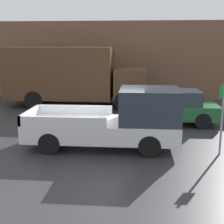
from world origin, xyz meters
TOP-DOWN VIEW (x-y plane):
  - ground_plane at (0.00, 0.00)m, footprint 60.00×60.00m
  - building_wall at (0.00, 9.40)m, footprint 28.00×0.15m
  - pickup_truck at (0.32, -0.92)m, footprint 5.38×2.12m
  - car at (2.56, 2.67)m, footprint 4.22×1.88m
  - delivery_truck at (-3.04, 6.45)m, footprint 8.14×2.61m
  - parking_sign at (3.77, -1.39)m, footprint 0.30×0.07m

SIDE VIEW (x-z plane):
  - ground_plane at x=0.00m, z-range 0.00..0.00m
  - car at x=2.56m, z-range 0.01..1.59m
  - pickup_truck at x=0.32m, z-range -0.08..2.05m
  - parking_sign at x=3.77m, z-range 0.15..2.57m
  - delivery_truck at x=-3.04m, z-range 0.13..3.59m
  - building_wall at x=0.00m, z-range 0.00..5.13m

